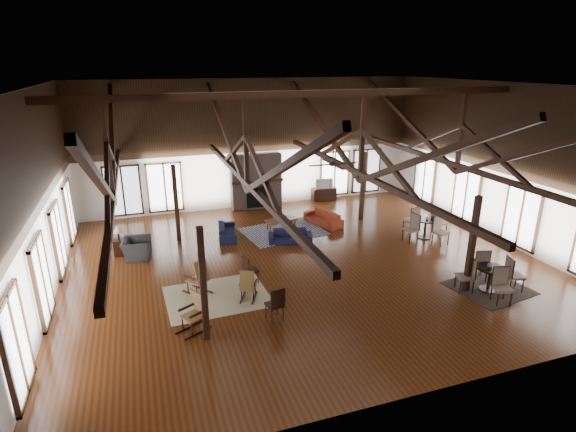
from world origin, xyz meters
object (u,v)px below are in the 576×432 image
object	(u,v)px
coffee_table	(281,220)
tv_console	(324,194)
cafe_table_near	(490,275)
cafe_table_far	(426,225)
sofa_orange	(323,218)
armchair	(137,248)
sofa_navy_left	(227,231)
sofa_navy_front	(290,236)

from	to	relation	value
coffee_table	tv_console	bearing A→B (deg)	29.35
coffee_table	cafe_table_near	size ratio (longest dim) A/B	0.67
cafe_table_near	cafe_table_far	xyz separation A→B (m)	(0.72, 4.37, 0.02)
sofa_orange	cafe_table_far	world-z (taller)	cafe_table_far
armchair	sofa_navy_left	bearing A→B (deg)	-66.31
sofa_orange	cafe_table_far	distance (m)	4.27
sofa_orange	cafe_table_far	size ratio (longest dim) A/B	0.87
sofa_orange	cafe_table_near	distance (m)	7.57
sofa_orange	sofa_navy_front	bearing A→B (deg)	-70.98
cafe_table_far	tv_console	xyz separation A→B (m)	(-1.80, 6.10, -0.25)
armchair	cafe_table_far	world-z (taller)	cafe_table_far
sofa_navy_front	sofa_navy_left	size ratio (longest dim) A/B	0.98
sofa_navy_left	sofa_orange	xyz separation A→B (m)	(4.24, 0.16, 0.02)
sofa_navy_left	cafe_table_near	size ratio (longest dim) A/B	0.83
cafe_table_far	tv_console	world-z (taller)	cafe_table_far
sofa_orange	tv_console	size ratio (longest dim) A/B	1.54
sofa_orange	tv_console	distance (m)	3.63
sofa_navy_left	coffee_table	xyz separation A→B (m)	(2.29, 0.05, 0.18)
sofa_navy_front	tv_console	xyz separation A→B (m)	(3.46, 4.82, 0.06)
cafe_table_near	armchair	bearing A→B (deg)	149.39
cafe_table_near	tv_console	size ratio (longest dim) A/B	1.71
sofa_orange	cafe_table_near	world-z (taller)	cafe_table_near
sofa_navy_front	cafe_table_far	distance (m)	5.42
coffee_table	cafe_table_near	distance (m)	8.33
coffee_table	cafe_table_near	xyz separation A→B (m)	(4.48, -7.02, 0.10)
tv_console	sofa_orange	bearing A→B (deg)	-113.30
sofa_navy_left	cafe_table_near	distance (m)	9.72
sofa_navy_left	tv_console	size ratio (longest dim) A/B	1.41
sofa_navy_front	cafe_table_near	world-z (taller)	cafe_table_near
cafe_table_near	sofa_navy_left	bearing A→B (deg)	134.15
sofa_navy_front	cafe_table_far	bearing A→B (deg)	0.94
tv_console	cafe_table_far	bearing A→B (deg)	-73.53
coffee_table	cafe_table_far	world-z (taller)	cafe_table_far
sofa_navy_left	tv_console	world-z (taller)	tv_console
cafe_table_far	sofa_orange	bearing A→B (deg)	139.52
cafe_table_far	cafe_table_near	bearing A→B (deg)	-99.31
sofa_orange	tv_console	xyz separation A→B (m)	(1.44, 3.34, 0.03)
sofa_navy_front	sofa_orange	bearing A→B (deg)	50.92
cafe_table_far	tv_console	bearing A→B (deg)	106.47
armchair	cafe_table_near	bearing A→B (deg)	-111.48
coffee_table	armchair	size ratio (longest dim) A/B	1.33
sofa_navy_front	sofa_orange	xyz separation A→B (m)	(2.02, 1.49, 0.03)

